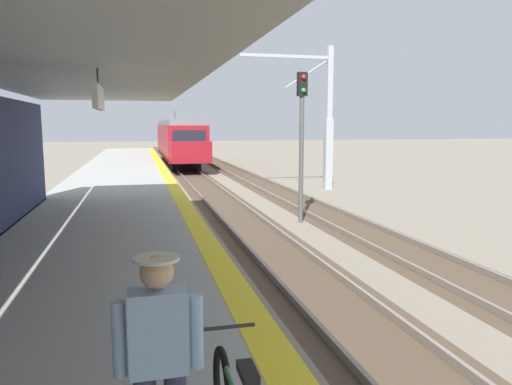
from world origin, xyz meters
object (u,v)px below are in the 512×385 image
(rail_signal_post, at_px, (302,132))
(catenary_pylon_far_side, at_px, (323,122))
(approaching_train, at_px, (179,140))
(commuter_person, at_px, (159,363))

(rail_signal_post, relative_size, catenary_pylon_far_side, 0.69)
(approaching_train, relative_size, commuter_person, 11.74)
(approaching_train, relative_size, rail_signal_post, 3.77)
(commuter_person, height_order, catenary_pylon_far_side, catenary_pylon_far_side)
(approaching_train, distance_m, catenary_pylon_far_side, 19.68)
(commuter_person, relative_size, catenary_pylon_far_side, 0.22)
(catenary_pylon_far_side, bearing_deg, approaching_train, 107.91)
(catenary_pylon_far_side, bearing_deg, rail_signal_post, -116.27)
(commuter_person, distance_m, catenary_pylon_far_side, 23.17)
(approaching_train, height_order, catenary_pylon_far_side, catenary_pylon_far_side)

